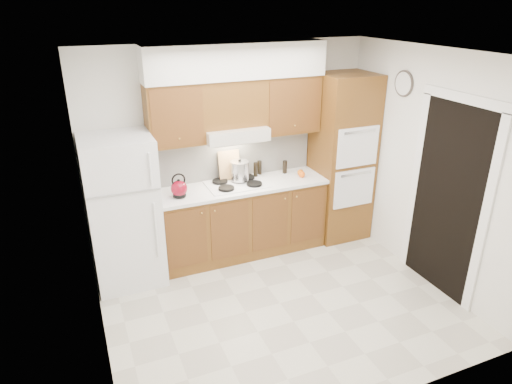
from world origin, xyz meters
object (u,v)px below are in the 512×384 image
oven_cabinet (342,158)px  stock_pot (240,171)px  fridge (123,211)px  kettle (179,189)px

oven_cabinet → stock_pot: (-1.40, 0.10, -0.01)m
fridge → oven_cabinet: bearing=0.7°
fridge → stock_pot: 1.47m
stock_pot → oven_cabinet: bearing=-4.2°
oven_cabinet → stock_pot: bearing=175.8°
kettle → oven_cabinet: bearing=24.9°
fridge → kettle: (0.64, -0.03, 0.18)m
fridge → stock_pot: size_ratio=7.45×
fridge → oven_cabinet: (2.85, 0.03, 0.24)m
oven_cabinet → stock_pot: size_ratio=9.53×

